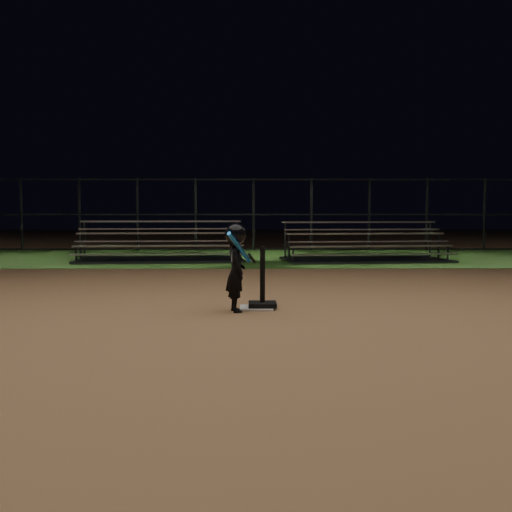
{
  "coord_description": "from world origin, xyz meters",
  "views": [
    {
      "loc": [
        -0.07,
        -8.32,
        1.3
      ],
      "look_at": [
        0.0,
        1.0,
        0.65
      ],
      "focal_mm": 43.27,
      "sensor_mm": 36.0,
      "label": 1
    }
  ],
  "objects": [
    {
      "name": "home_plate",
      "position": [
        0.0,
        0.0,
        0.01
      ],
      "size": [
        0.45,
        0.45,
        0.02
      ],
      "primitive_type": "cube",
      "color": "beige",
      "rests_on": "ground"
    },
    {
      "name": "ground",
      "position": [
        0.0,
        0.0,
        0.0
      ],
      "size": [
        80.0,
        80.0,
        0.0
      ],
      "primitive_type": "plane",
      "color": "#986C45",
      "rests_on": "ground"
    },
    {
      "name": "batting_tee",
      "position": [
        0.08,
        0.03,
        0.18
      ],
      "size": [
        0.38,
        0.38,
        0.82
      ],
      "color": "black",
      "rests_on": "home_plate"
    },
    {
      "name": "backstop_fence",
      "position": [
        0.0,
        13.0,
        1.25
      ],
      "size": [
        20.08,
        0.08,
        2.5
      ],
      "color": "#38383D",
      "rests_on": "ground"
    },
    {
      "name": "bleacher_right",
      "position": [
        3.01,
        8.31,
        0.22
      ],
      "size": [
        4.57,
        2.61,
        1.07
      ],
      "rotation": [
        0.0,
        0.0,
        0.11
      ],
      "color": "silver",
      "rests_on": "ground"
    },
    {
      "name": "bleacher_left",
      "position": [
        -2.54,
        8.39,
        0.22
      ],
      "size": [
        4.61,
        2.54,
        1.09
      ],
      "rotation": [
        0.0,
        0.0,
        0.09
      ],
      "color": "silver",
      "rests_on": "ground"
    },
    {
      "name": "child_batter",
      "position": [
        -0.27,
        -0.26,
        0.62
      ],
      "size": [
        0.44,
        0.64,
        1.17
      ],
      "rotation": [
        0.0,
        0.0,
        1.85
      ],
      "color": "black",
      "rests_on": "ground"
    },
    {
      "name": "grass_strip",
      "position": [
        0.0,
        10.0,
        0.01
      ],
      "size": [
        60.0,
        8.0,
        0.01
      ],
      "primitive_type": "cube",
      "color": "#2C581C",
      "rests_on": "ground"
    }
  ]
}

